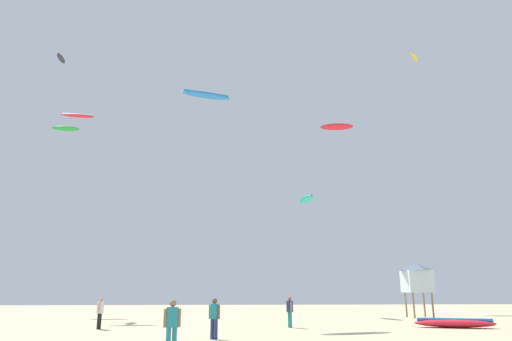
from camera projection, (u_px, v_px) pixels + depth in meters
The scene contains 13 objects.
person_foreground at pixel (172, 322), 15.03m from camera, with size 0.56×0.39×1.74m.
person_midground at pixel (100, 310), 25.05m from camera, with size 0.38×0.55×1.67m.
person_left at pixel (214, 315), 19.83m from camera, with size 0.49×0.39×1.71m.
person_right at pixel (290, 309), 26.09m from camera, with size 0.39×0.55×1.71m.
kite_grounded_near at pixel (454, 323), 25.74m from camera, with size 4.51×2.66×0.54m.
lifeguard_tower at pixel (417, 278), 36.26m from camera, with size 2.30×2.30×4.15m.
kite_aloft_0 at pixel (414, 57), 48.83m from camera, with size 1.72×2.08×0.51m.
kite_aloft_1 at pixel (78, 116), 42.26m from camera, with size 2.99×1.24×0.39m.
kite_aloft_2 at pixel (66, 128), 49.30m from camera, with size 2.93×1.04×0.52m.
kite_aloft_3 at pixel (206, 95), 36.71m from camera, with size 4.12×2.17×0.50m.
kite_aloft_4 at pixel (306, 199), 42.23m from camera, with size 1.37×3.40×0.53m.
kite_aloft_5 at pixel (337, 127), 56.08m from camera, with size 4.15×1.72×0.81m.
kite_aloft_6 at pixel (61, 58), 52.31m from camera, with size 0.87×2.44×0.30m.
Camera 1 is at (-2.36, -11.58, 2.01)m, focal length 31.99 mm.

